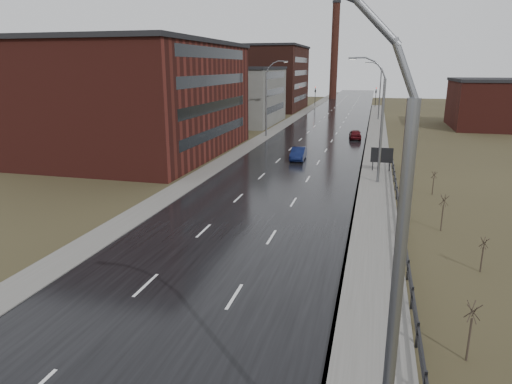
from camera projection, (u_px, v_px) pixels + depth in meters
The scene contains 23 objects.
road at pixel (316, 140), 66.84m from camera, with size 14.00×300.00×0.06m, color black.
sidewalk_right at pixel (375, 185), 41.42m from camera, with size 3.20×180.00×0.18m, color #595651.
curb_right at pixel (358, 184), 41.78m from camera, with size 0.16×180.00×0.18m, color slate.
sidewalk_left at pixel (262, 138), 68.81m from camera, with size 2.40×260.00×0.12m, color #595651.
warehouse_near at pixel (132, 98), 56.13m from camera, with size 22.44×28.56×13.50m.
warehouse_mid at pixel (234, 95), 86.59m from camera, with size 16.32×20.40×10.50m.
warehouse_far at pixel (250, 78), 115.13m from camera, with size 26.52×24.48×15.50m.
building_right at pixel (508, 104), 78.91m from camera, with size 18.36×16.32×8.50m.
smokestack at pixel (335, 50), 148.14m from camera, with size 2.70×2.70×30.70m.
streetlight_main at pixel (379, 299), 9.06m from camera, with size 3.91×0.29×12.11m.
streetlight_right_mid at pixel (379, 121), 40.84m from camera, with size 3.36×0.28×11.35m.
streetlight_left at pixel (268, 98), 69.02m from camera, with size 3.36×0.28×11.35m.
streetlight_right_far at pixel (379, 91), 91.23m from camera, with size 3.36×0.28×11.35m.
guardrail at pixel (406, 250), 25.27m from camera, with size 0.10×53.05×1.10m.
shrub_c at pixel (470, 330), 16.57m from camera, with size 0.56×0.59×2.38m.
shrub_d at pixel (483, 254), 23.95m from camera, with size 0.46×0.48×1.92m.
shrub_e at pixel (443, 212), 29.87m from camera, with size 0.58×0.62×2.47m.
shrub_f at pixel (433, 182), 38.42m from camera, with size 0.49×0.51×2.03m.
billboard at pixel (382, 156), 46.34m from camera, with size 2.20×0.17×2.58m.
traffic_light_left at pixel (315, 89), 123.54m from camera, with size 0.58×2.73×5.30m.
traffic_light_right at pixel (376, 90), 119.67m from camera, with size 0.58×2.73×5.30m.
car_near at pixel (298, 154), 52.71m from camera, with size 1.54×4.43×1.46m, color #0B1338.
car_far at pixel (355, 135), 67.83m from camera, with size 1.71×4.26×1.45m, color #420B0F.
Camera 1 is at (8.16, -6.52, 10.53)m, focal length 32.00 mm.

